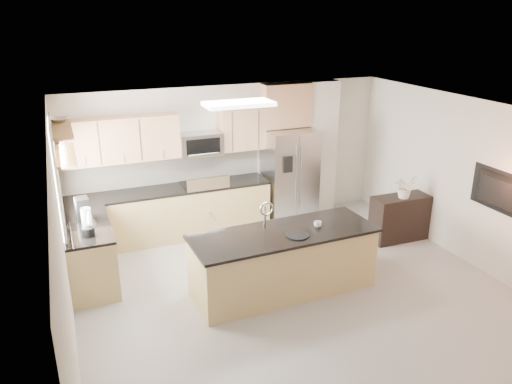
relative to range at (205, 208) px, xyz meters
name	(u,v)px	position (x,y,z in m)	size (l,w,h in m)	color
floor	(308,307)	(0.60, -2.92, -0.47)	(6.50, 6.50, 0.00)	gray
ceiling	(316,120)	(0.60, -2.92, 2.13)	(6.00, 6.50, 0.02)	white
wall_back	(229,156)	(0.60, 0.33, 0.83)	(6.00, 0.02, 2.60)	silver
wall_left	(64,261)	(-2.40, -2.92, 0.83)	(0.02, 6.50, 2.60)	silver
wall_right	(490,191)	(3.60, -2.92, 0.83)	(0.02, 6.50, 2.60)	silver
back_counter	(170,213)	(-0.63, 0.01, 0.00)	(3.55, 0.66, 1.44)	tan
left_counter	(90,253)	(-2.07, -1.07, -0.01)	(0.66, 1.50, 0.92)	tan
range	(205,208)	(0.00, 0.00, 0.00)	(0.76, 0.64, 1.14)	black
upper_cabinets	(159,136)	(-0.70, 0.16, 1.35)	(3.50, 0.33, 0.75)	tan
microwave	(200,144)	(0.00, 0.12, 1.16)	(0.76, 0.40, 0.40)	#AAAAAC
refrigerator	(289,176)	(1.66, -0.05, 0.42)	(0.92, 0.78, 1.78)	#AAAAAC
partition_column	(320,148)	(2.42, 0.18, 0.83)	(0.60, 0.30, 2.60)	silver
window	(57,179)	(-2.38, -1.07, 1.18)	(0.04, 1.15, 1.65)	white
shelf_lower	(64,156)	(-2.25, -0.97, 1.48)	(0.30, 1.20, 0.04)	#965D3C
shelf_upper	(60,129)	(-2.25, -0.97, 1.85)	(0.30, 1.20, 0.04)	#965D3C
ceiling_fixture	(239,104)	(0.20, -1.32, 2.09)	(1.00, 0.50, 0.06)	white
island	(283,261)	(0.47, -2.36, -0.01)	(2.68, 1.04, 1.34)	tan
credenza	(399,218)	(3.09, -1.57, -0.07)	(1.01, 0.42, 0.81)	black
cup	(318,224)	(0.99, -2.39, 0.49)	(0.11, 0.11, 0.09)	white
platter	(297,235)	(0.59, -2.54, 0.45)	(0.34, 0.34, 0.02)	black
blender	(87,224)	(-2.07, -1.48, 0.62)	(0.18, 0.18, 0.41)	black
kettle	(89,217)	(-2.02, -1.06, 0.55)	(0.19, 0.19, 0.24)	#AAAAAC
coffee_maker	(83,209)	(-2.09, -0.87, 0.61)	(0.21, 0.24, 0.34)	black
bowl	(59,119)	(-2.25, -0.57, 1.91)	(0.34, 0.34, 0.08)	#AAAAAC
flower_vase	(405,181)	(3.09, -1.63, 0.64)	(0.55, 0.48, 0.61)	white
television	(496,192)	(3.51, -3.12, 0.88)	(1.08, 0.14, 0.62)	black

